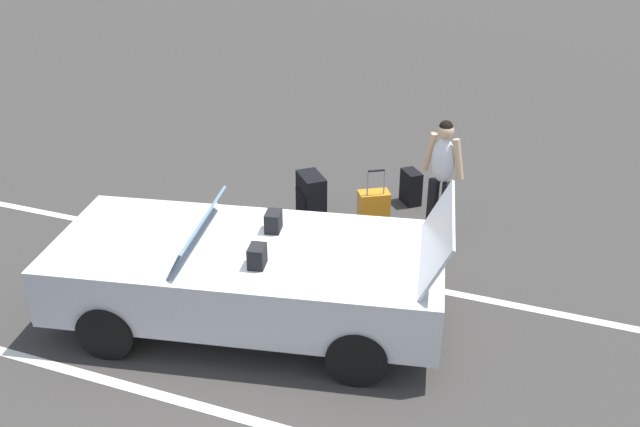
{
  "coord_description": "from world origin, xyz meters",
  "views": [
    {
      "loc": [
        -2.96,
        5.75,
        4.67
      ],
      "look_at": [
        -0.34,
        -1.29,
        0.75
      ],
      "focal_mm": 39.88,
      "sensor_mm": 36.0,
      "label": 1
    }
  ],
  "objects_px": {
    "convertible_car": "(230,272)",
    "suitcase_large_black": "(311,200)",
    "suitcase_small_carryon": "(411,187)",
    "suitcase_medium_bright": "(373,213)",
    "traveler_person": "(442,174)"
  },
  "relations": [
    {
      "from": "suitcase_medium_bright",
      "to": "traveler_person",
      "type": "relative_size",
      "value": 0.59
    },
    {
      "from": "suitcase_large_black",
      "to": "suitcase_small_carryon",
      "type": "relative_size",
      "value": 1.48
    },
    {
      "from": "suitcase_large_black",
      "to": "suitcase_small_carryon",
      "type": "height_order",
      "value": "suitcase_large_black"
    },
    {
      "from": "convertible_car",
      "to": "traveler_person",
      "type": "height_order",
      "value": "traveler_person"
    },
    {
      "from": "suitcase_large_black",
      "to": "suitcase_small_carryon",
      "type": "bearing_deg",
      "value": -175.85
    },
    {
      "from": "suitcase_medium_bright",
      "to": "traveler_person",
      "type": "xyz_separation_m",
      "value": [
        -0.83,
        -0.2,
        0.62
      ]
    },
    {
      "from": "suitcase_medium_bright",
      "to": "suitcase_small_carryon",
      "type": "relative_size",
      "value": 1.95
    },
    {
      "from": "suitcase_large_black",
      "to": "suitcase_medium_bright",
      "type": "bearing_deg",
      "value": 141.32
    },
    {
      "from": "convertible_car",
      "to": "suitcase_small_carryon",
      "type": "distance_m",
      "value": 3.67
    },
    {
      "from": "suitcase_medium_bright",
      "to": "suitcase_large_black",
      "type": "bearing_deg",
      "value": 61.63
    },
    {
      "from": "convertible_car",
      "to": "suitcase_large_black",
      "type": "bearing_deg",
      "value": -101.8
    },
    {
      "from": "convertible_car",
      "to": "suitcase_small_carryon",
      "type": "height_order",
      "value": "convertible_car"
    },
    {
      "from": "suitcase_medium_bright",
      "to": "suitcase_small_carryon",
      "type": "xyz_separation_m",
      "value": [
        -0.25,
        -1.09,
        -0.07
      ]
    },
    {
      "from": "convertible_car",
      "to": "suitcase_large_black",
      "type": "distance_m",
      "value": 2.35
    },
    {
      "from": "convertible_car",
      "to": "suitcase_large_black",
      "type": "height_order",
      "value": "convertible_car"
    }
  ]
}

